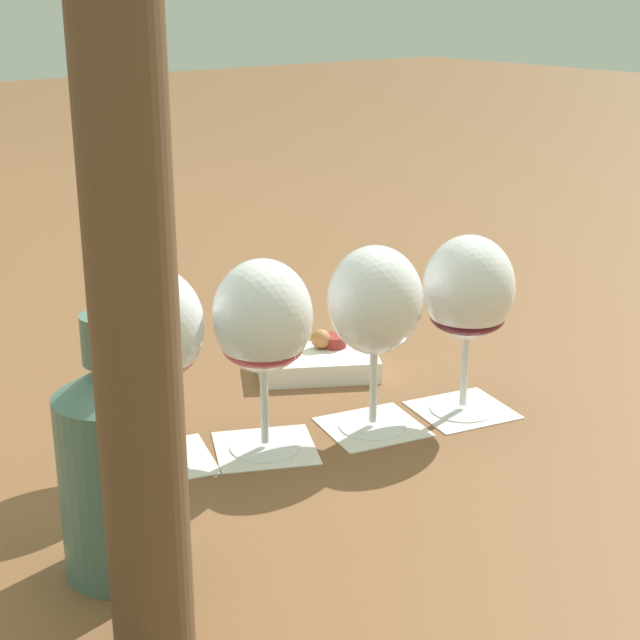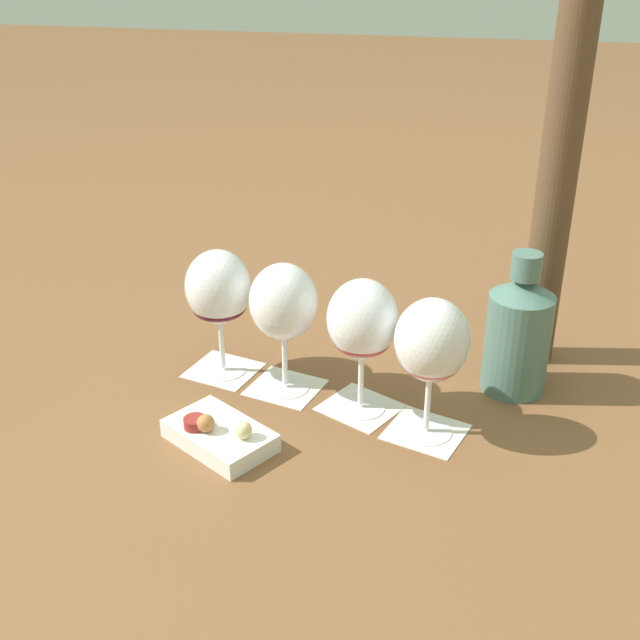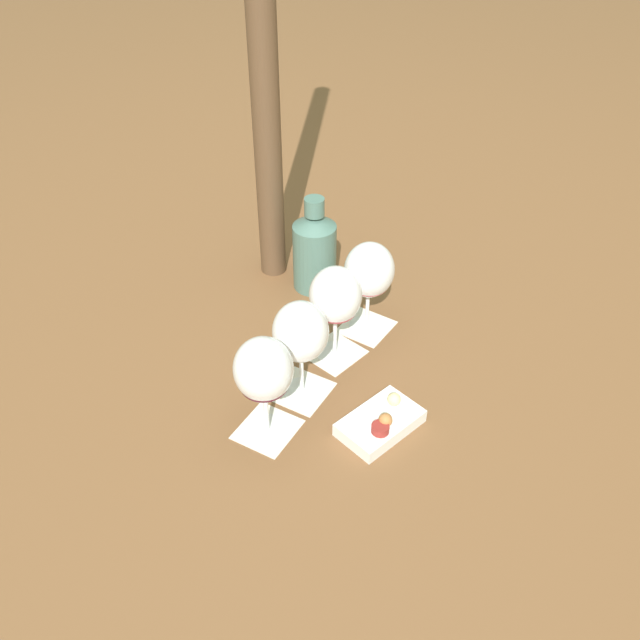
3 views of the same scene
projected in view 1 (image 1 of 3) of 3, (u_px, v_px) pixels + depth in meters
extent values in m
plane|color=brown|center=(319.00, 438.00, 1.00)|extent=(8.00, 8.00, 0.00)
cube|color=silver|center=(160.00, 460.00, 0.95)|extent=(0.12, 0.12, 0.00)
cube|color=silver|center=(265.00, 448.00, 0.97)|extent=(0.13, 0.13, 0.00)
cube|color=silver|center=(373.00, 426.00, 1.02)|extent=(0.12, 0.11, 0.00)
cube|color=silver|center=(462.00, 410.00, 1.06)|extent=(0.12, 0.11, 0.00)
cylinder|color=white|center=(160.00, 457.00, 0.95)|extent=(0.07, 0.07, 0.01)
cylinder|color=white|center=(158.00, 414.00, 0.93)|extent=(0.01, 0.01, 0.09)
ellipsoid|color=white|center=(152.00, 326.00, 0.90)|extent=(0.10, 0.10, 0.11)
ellipsoid|color=#CA4F5A|center=(154.00, 355.00, 0.91)|extent=(0.08, 0.08, 0.04)
cylinder|color=white|center=(265.00, 444.00, 0.97)|extent=(0.07, 0.07, 0.01)
cylinder|color=white|center=(264.00, 403.00, 0.96)|extent=(0.01, 0.01, 0.09)
ellipsoid|color=white|center=(263.00, 316.00, 0.93)|extent=(0.10, 0.10, 0.11)
ellipsoid|color=#A7323C|center=(263.00, 346.00, 0.94)|extent=(0.08, 0.08, 0.04)
cylinder|color=white|center=(373.00, 423.00, 1.02)|extent=(0.07, 0.07, 0.01)
cylinder|color=white|center=(373.00, 383.00, 1.00)|extent=(0.01, 0.01, 0.09)
ellipsoid|color=white|center=(375.00, 300.00, 0.98)|extent=(0.10, 0.10, 0.11)
ellipsoid|color=maroon|center=(374.00, 326.00, 0.98)|extent=(0.08, 0.08, 0.04)
cylinder|color=white|center=(463.00, 406.00, 1.06)|extent=(0.07, 0.07, 0.01)
cylinder|color=white|center=(464.00, 368.00, 1.04)|extent=(0.01, 0.01, 0.09)
ellipsoid|color=white|center=(469.00, 287.00, 1.02)|extent=(0.10, 0.10, 0.11)
ellipsoid|color=#48101F|center=(467.00, 317.00, 1.03)|extent=(0.08, 0.08, 0.03)
cylinder|color=#4C7066|center=(120.00, 484.00, 0.75)|extent=(0.09, 0.09, 0.15)
cone|color=#4C7066|center=(112.00, 379.00, 0.72)|extent=(0.09, 0.09, 0.03)
cylinder|color=#4C7066|center=(109.00, 339.00, 0.71)|extent=(0.04, 0.04, 0.04)
cube|color=white|center=(317.00, 363.00, 1.16)|extent=(0.16, 0.15, 0.03)
cylinder|color=maroon|center=(334.00, 341.00, 1.17)|extent=(0.03, 0.03, 0.01)
sphere|color=beige|center=(284.00, 348.00, 1.14)|extent=(0.02, 0.02, 0.02)
sphere|color=#B2703D|center=(321.00, 339.00, 1.17)|extent=(0.02, 0.02, 0.02)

